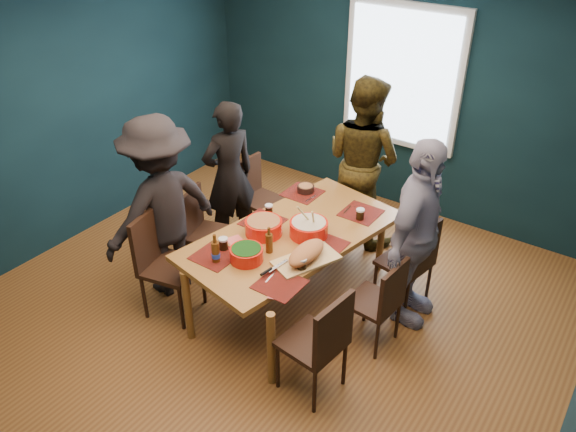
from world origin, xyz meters
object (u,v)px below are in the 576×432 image
object	(u,v)px
bowl_herbs	(246,254)
person_back	(363,160)
person_near_left	(161,208)
bowl_dumpling	(309,228)
person_far_left	(229,176)
chair_right_near	(322,339)
dining_table	(292,240)
person_right	(416,235)
cutting_board	(306,255)
chair_left_far	(255,191)
chair_left_mid	(202,225)
chair_left_near	(161,256)
chair_right_far	(413,258)
bowl_salad	(264,227)
chair_right_mid	(382,298)

from	to	relation	value
bowl_herbs	person_back	bearing A→B (deg)	89.47
person_near_left	bowl_dumpling	distance (m)	1.34
person_far_left	chair_right_near	bearing A→B (deg)	77.33
chair_right_near	person_back	size ratio (longest dim) A/B	0.53
person_back	dining_table	bearing A→B (deg)	103.71
person_right	person_near_left	xyz separation A→B (m)	(-2.04, -0.93, 0.01)
person_far_left	cutting_board	size ratio (longest dim) A/B	2.30
chair_left_far	bowl_herbs	xyz separation A→B (m)	(0.93, -1.29, 0.31)
chair_left_mid	chair_left_near	distance (m)	0.67
person_back	bowl_herbs	bearing A→B (deg)	100.61
chair_left_mid	person_right	bearing A→B (deg)	-0.93
dining_table	chair_right_far	world-z (taller)	chair_right_far
dining_table	chair_left_far	world-z (taller)	chair_left_far
chair_right_far	person_right	world-z (taller)	person_right
chair_left_far	bowl_salad	xyz separation A→B (m)	(0.81, -0.90, 0.31)
chair_right_near	person_back	distance (m)	2.33
person_right	bowl_dumpling	size ratio (longest dim) A/B	5.16
person_near_left	bowl_salad	world-z (taller)	person_near_left
chair_right_mid	person_back	world-z (taller)	person_back
bowl_herbs	cutting_board	xyz separation A→B (m)	(0.40, 0.26, 0.00)
bowl_herbs	chair_left_near	bearing A→B (deg)	-165.54
chair_right_near	person_back	world-z (taller)	person_back
chair_left_near	chair_right_far	xyz separation A→B (m)	(1.79, 1.31, -0.05)
chair_right_near	person_back	xyz separation A→B (m)	(-0.85, 2.14, 0.35)
chair_left_mid	chair_left_near	size ratio (longest dim) A/B	0.88
chair_left_near	dining_table	bearing A→B (deg)	27.44
person_far_left	chair_left_mid	bearing A→B (deg)	29.10
chair_left_mid	chair_right_far	size ratio (longest dim) A/B	0.97
chair_left_far	person_near_left	size ratio (longest dim) A/B	0.50
bowl_salad	chair_left_far	bearing A→B (deg)	131.93
chair_left_mid	bowl_herbs	bearing A→B (deg)	-41.57
person_right	bowl_dumpling	distance (m)	0.91
chair_right_near	bowl_dumpling	size ratio (longest dim) A/B	2.81
bowl_dumpling	cutting_board	xyz separation A→B (m)	(0.19, -0.33, -0.01)
chair_left_far	chair_left_near	distance (m)	1.50
dining_table	cutting_board	xyz separation A→B (m)	(0.32, -0.28, 0.14)
chair_left_near	bowl_dumpling	world-z (taller)	bowl_dumpling
chair_left_far	cutting_board	size ratio (longest dim) A/B	1.26
chair_left_near	person_far_left	size ratio (longest dim) A/B	0.62
bowl_herbs	chair_left_far	bearing A→B (deg)	125.80
person_back	chair_left_mid	bearing A→B (deg)	68.15
chair_right_far	person_far_left	size ratio (longest dim) A/B	0.57
chair_left_far	person_far_left	bearing A→B (deg)	-101.90
chair_left_mid	bowl_salad	size ratio (longest dim) A/B	2.69
chair_left_near	bowl_herbs	world-z (taller)	chair_left_near
chair_right_mid	bowl_salad	world-z (taller)	bowl_salad
chair_right_mid	bowl_dumpling	xyz separation A→B (m)	(-0.79, 0.11, 0.33)
chair_left_near	person_near_left	world-z (taller)	person_near_left
chair_right_near	person_right	xyz separation A→B (m)	(0.16, 1.20, 0.31)
person_far_left	bowl_salad	distance (m)	1.07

